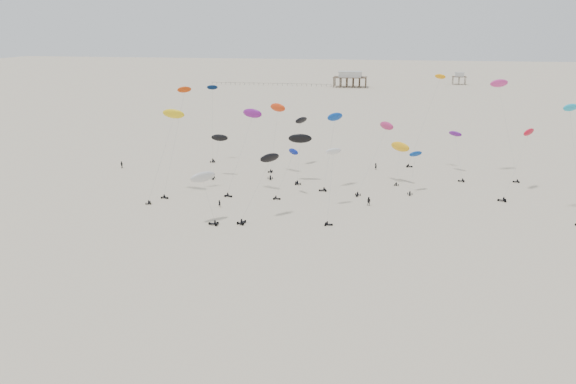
% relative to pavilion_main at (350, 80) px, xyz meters
% --- Properties ---
extents(ground_plane, '(900.00, 900.00, 0.00)m').
position_rel_pavilion_main_xyz_m(ground_plane, '(10.00, -150.00, -4.22)').
color(ground_plane, beige).
extents(pavilion_main, '(21.00, 13.00, 9.80)m').
position_rel_pavilion_main_xyz_m(pavilion_main, '(0.00, 0.00, 0.00)').
color(pavilion_main, brown).
rests_on(pavilion_main, ground).
extents(pavilion_small, '(9.00, 7.00, 8.00)m').
position_rel_pavilion_main_xyz_m(pavilion_small, '(70.00, 30.00, -0.74)').
color(pavilion_small, brown).
rests_on(pavilion_small, ground).
extents(pier_fence, '(80.20, 0.20, 1.50)m').
position_rel_pavilion_main_xyz_m(pier_fence, '(-52.00, -0.00, -3.45)').
color(pier_fence, black).
rests_on(pier_fence, ground).
extents(rig_0, '(8.66, 17.67, 19.90)m').
position_rel_pavilion_main_xyz_m(rig_0, '(26.69, -227.09, 7.70)').
color(rig_0, black).
rests_on(rig_0, ground).
extents(rig_1, '(3.31, 6.06, 21.70)m').
position_rel_pavilion_main_xyz_m(rig_1, '(-21.76, -211.30, 6.15)').
color(rig_1, black).
rests_on(rig_1, ground).
extents(rig_2, '(4.37, 14.10, 14.53)m').
position_rel_pavilion_main_xyz_m(rig_2, '(45.84, -212.68, 3.88)').
color(rig_2, black).
rests_on(rig_2, ground).
extents(rig_3, '(3.92, 6.86, 9.83)m').
position_rel_pavilion_main_xyz_m(rig_3, '(34.50, -232.93, 2.41)').
color(rig_3, black).
rests_on(rig_3, ground).
extents(rig_4, '(5.45, 11.52, 18.87)m').
position_rel_pavilion_main_xyz_m(rig_4, '(-0.78, -221.63, 10.46)').
color(rig_4, black).
rests_on(rig_4, ground).
extents(rig_5, '(7.61, 10.05, 13.86)m').
position_rel_pavilion_main_xyz_m(rig_5, '(3.99, -257.84, 4.97)').
color(rig_5, black).
rests_on(rig_5, ground).
extents(rig_6, '(4.52, 6.76, 11.04)m').
position_rel_pavilion_main_xyz_m(rig_6, '(-15.12, -227.71, 3.17)').
color(rig_6, black).
rests_on(rig_6, ground).
extents(rig_7, '(3.90, 16.31, 17.63)m').
position_rel_pavilion_main_xyz_m(rig_7, '(17.11, -249.59, 4.81)').
color(rig_7, black).
rests_on(rig_7, ground).
extents(rig_8, '(5.64, 6.80, 10.44)m').
position_rel_pavilion_main_xyz_m(rig_8, '(31.14, -225.09, 4.18)').
color(rig_8, black).
rests_on(rig_8, ground).
extents(rig_9, '(5.13, 8.53, 18.19)m').
position_rel_pavilion_main_xyz_m(rig_9, '(15.16, -232.35, 9.77)').
color(rig_9, black).
rests_on(rig_9, ground).
extents(rig_10, '(8.41, 14.81, 25.87)m').
position_rel_pavilion_main_xyz_m(rig_10, '(56.17, -209.05, 17.00)').
color(rig_10, black).
rests_on(rig_10, ground).
extents(rig_11, '(5.27, 11.53, 24.80)m').
position_rel_pavilion_main_xyz_m(rig_11, '(-19.43, -243.30, 11.39)').
color(rig_11, black).
rests_on(rig_11, ground).
extents(rig_12, '(4.69, 13.63, 23.42)m').
position_rel_pavilion_main_xyz_m(rig_12, '(65.31, -242.79, 11.53)').
color(rig_12, black).
rests_on(rig_12, ground).
extents(rig_13, '(6.37, 5.71, 10.55)m').
position_rel_pavilion_main_xyz_m(rig_13, '(-6.72, -262.38, 3.65)').
color(rig_13, black).
rests_on(rig_13, ground).
extents(rig_14, '(8.14, 9.84, 19.92)m').
position_rel_pavilion_main_xyz_m(rig_14, '(-3.55, -239.24, 11.65)').
color(rig_14, black).
rests_on(rig_14, ground).
extents(rig_15, '(6.24, 14.33, 21.00)m').
position_rel_pavilion_main_xyz_m(rig_15, '(-20.89, -243.24, 12.54)').
color(rig_15, black).
rests_on(rig_15, ground).
extents(rig_16, '(9.16, 14.97, 16.99)m').
position_rel_pavilion_main_xyz_m(rig_16, '(2.91, -211.80, 6.52)').
color(rig_16, black).
rests_on(rig_16, ground).
extents(rig_17, '(9.56, 15.14, 18.27)m').
position_rel_pavilion_main_xyz_m(rig_17, '(59.19, -227.82, 6.62)').
color(rig_17, black).
rests_on(rig_17, ground).
extents(rig_18, '(9.42, 4.27, 25.61)m').
position_rel_pavilion_main_xyz_m(rig_18, '(38.46, -207.44, 12.09)').
color(rig_18, black).
rests_on(rig_18, ground).
extents(rig_19, '(5.42, 7.97, 11.20)m').
position_rel_pavilion_main_xyz_m(rig_19, '(6.11, -241.23, 2.89)').
color(rig_19, black).
rests_on(rig_19, ground).
extents(rig_20, '(6.20, 7.13, 12.23)m').
position_rel_pavilion_main_xyz_m(rig_20, '(6.49, -228.21, 5.19)').
color(rig_20, black).
rests_on(rig_20, ground).
extents(spectator_0, '(0.75, 0.58, 1.87)m').
position_rel_pavilion_main_xyz_m(spectator_0, '(-6.92, -252.85, -4.22)').
color(spectator_0, black).
rests_on(spectator_0, ground).
extents(spectator_1, '(1.27, 1.00, 2.27)m').
position_rel_pavilion_main_xyz_m(spectator_1, '(24.88, -245.77, -4.22)').
color(spectator_1, black).
rests_on(spectator_1, ground).
extents(spectator_2, '(1.51, 1.28, 2.25)m').
position_rel_pavilion_main_xyz_m(spectator_2, '(-43.99, -224.69, -4.22)').
color(spectator_2, black).
rests_on(spectator_2, ground).
extents(spectator_3, '(0.96, 0.93, 2.19)m').
position_rel_pavilion_main_xyz_m(spectator_3, '(25.08, -213.20, -4.22)').
color(spectator_3, black).
rests_on(spectator_3, ground).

